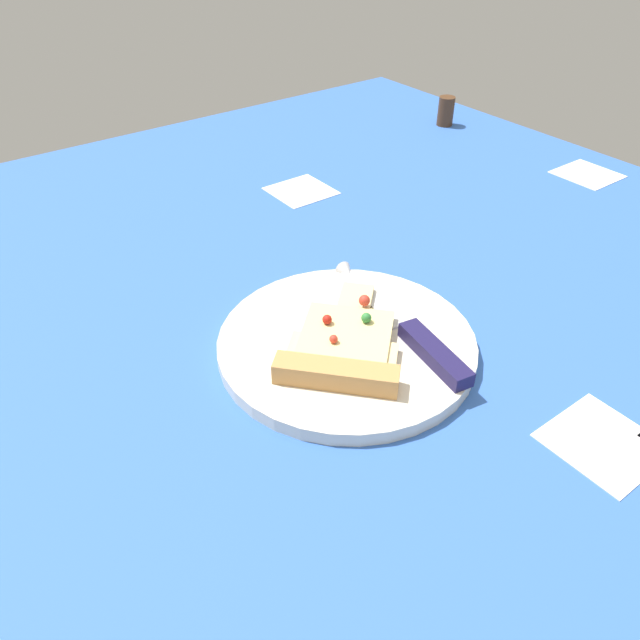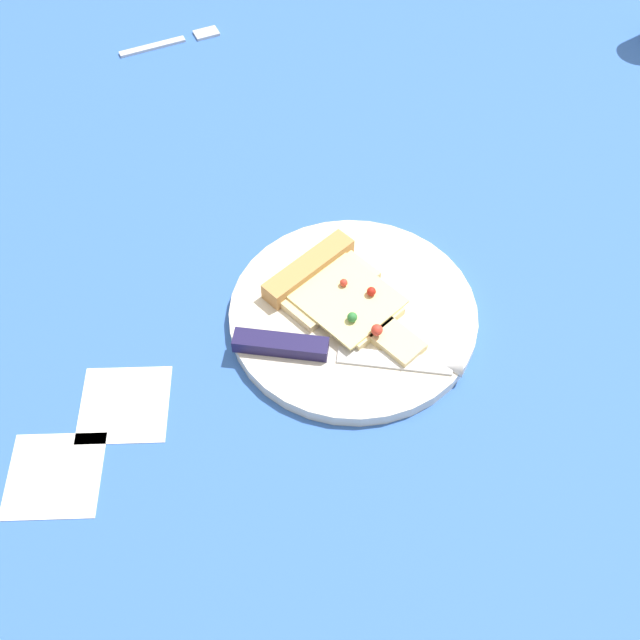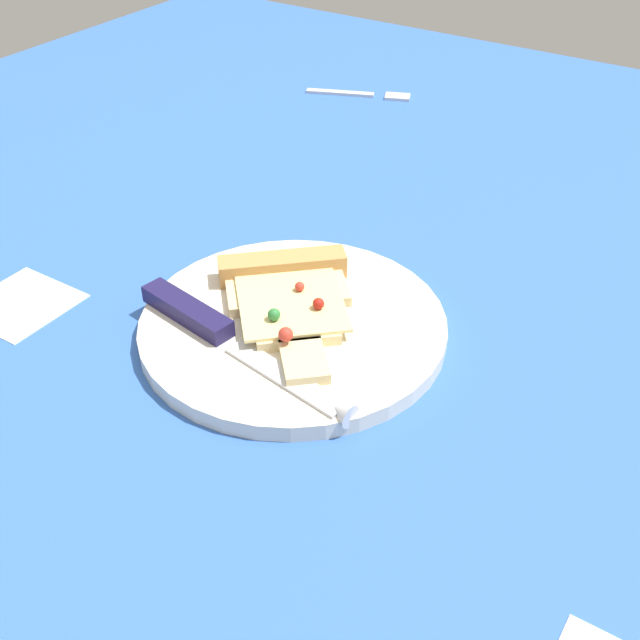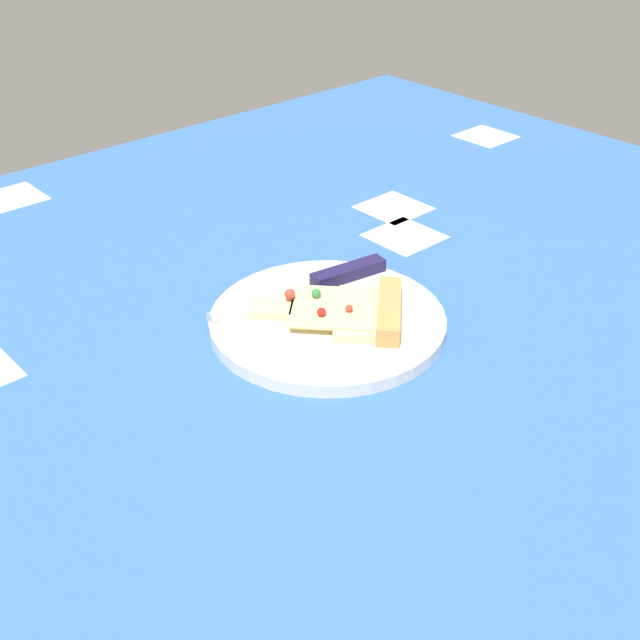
% 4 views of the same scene
% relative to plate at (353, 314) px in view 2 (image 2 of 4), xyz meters
% --- Properties ---
extents(ground_plane, '(1.56, 1.56, 0.03)m').
position_rel_plate_xyz_m(ground_plane, '(-0.08, -0.04, -0.02)').
color(ground_plane, '#3360B7').
rests_on(ground_plane, ground).
extents(plate, '(0.27, 0.27, 0.02)m').
position_rel_plate_xyz_m(plate, '(0.00, 0.00, 0.00)').
color(plate, silver).
rests_on(plate, ground_plane).
extents(pizza_slice, '(0.18, 0.18, 0.03)m').
position_rel_plate_xyz_m(pizza_slice, '(-0.02, -0.02, 0.02)').
color(pizza_slice, beige).
rests_on(pizza_slice, plate).
extents(knife, '(0.06, 0.24, 0.02)m').
position_rel_plate_xyz_m(knife, '(0.06, -0.03, 0.01)').
color(knife, silver).
rests_on(knife, plate).
extents(fork, '(0.08, 0.15, 0.01)m').
position_rel_plate_xyz_m(fork, '(-0.53, -0.24, -0.00)').
color(fork, silver).
rests_on(fork, ground_plane).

